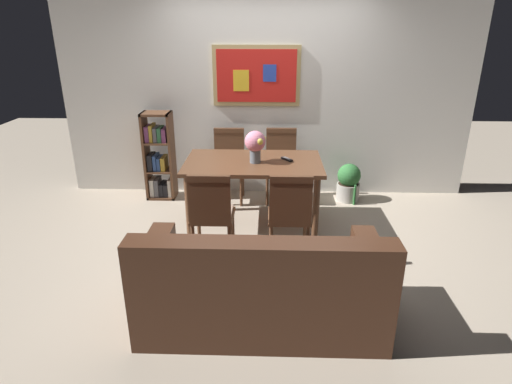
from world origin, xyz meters
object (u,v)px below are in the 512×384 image
dining_chair_near_left (211,210)px  leather_couch (261,288)px  dining_chair_far_left (229,159)px  dining_table (253,170)px  bookshelf (159,160)px  tv_remote (287,159)px  flower_vase (255,143)px  dining_chair_near_right (290,211)px  dining_chair_far_right (281,159)px  potted_ivy (349,182)px

dining_chair_near_left → leather_couch: 1.06m
dining_chair_far_left → dining_table: bearing=-66.3°
bookshelf → tv_remote: bookshelf is taller
flower_vase → tv_remote: flower_vase is taller
dining_chair_near_left → leather_couch: (0.48, -0.91, -0.22)m
dining_chair_far_left → bookshelf: (-0.90, 0.02, -0.02)m
flower_vase → tv_remote: 0.40m
dining_chair_near_left → dining_chair_near_right: (0.72, 0.01, 0.00)m
dining_chair_far_left → dining_chair_near_left: bearing=-90.5°
dining_chair_far_right → leather_couch: dining_chair_far_right is taller
potted_ivy → flower_vase: flower_vase is taller
dining_chair_near_left → potted_ivy: dining_chair_near_left is taller
tv_remote → dining_chair_far_left: bearing=134.1°
dining_chair_near_right → flower_vase: bearing=114.7°
dining_table → dining_chair_near_left: bearing=-114.2°
bookshelf → flower_vase: bearing=-33.7°
dining_chair_far_left → bookshelf: bearing=178.8°
dining_chair_near_left → flower_vase: flower_vase is taller
dining_chair_far_right → dining_table: bearing=-111.7°
leather_couch → dining_chair_near_left: bearing=117.8°
dining_table → leather_couch: leather_couch is taller
dining_table → potted_ivy: bearing=33.0°
flower_vase → dining_chair_far_right: bearing=70.6°
dining_chair_near_right → dining_chair_far_right: bearing=91.7°
dining_table → dining_chair_far_right: bearing=68.3°
potted_ivy → flower_vase: size_ratio=1.52×
dining_chair_far_left → dining_chair_near_left: 1.58m
dining_chair_near_right → leather_couch: dining_chair_near_right is taller
leather_couch → flower_vase: 1.80m
dining_chair_near_right → leather_couch: (-0.24, -0.92, -0.22)m
dining_chair_far_left → tv_remote: 1.04m
potted_ivy → bookshelf: bearing=179.3°
dining_chair_far_left → potted_ivy: (1.53, -0.01, -0.30)m
leather_couch → bookshelf: bearing=118.5°
dining_chair_near_left → leather_couch: bearing=-62.2°
dining_chair_near_left → dining_chair_near_right: size_ratio=1.00×
potted_ivy → tv_remote: size_ratio=3.46×
dining_chair_near_right → potted_ivy: (0.82, 1.56, -0.30)m
tv_remote → dining_table: bearing=-171.3°
dining_chair_near_left → tv_remote: size_ratio=6.04×
potted_ivy → dining_chair_near_right: bearing=-117.8°
dining_chair_far_left → dining_chair_far_right: (0.66, 0.02, 0.00)m
dining_chair_far_right → leather_couch: 2.53m
dining_chair_far_right → bookshelf: (-1.56, -0.00, -0.02)m
flower_vase → tv_remote: size_ratio=2.27×
dining_chair_far_right → dining_chair_near_right: same height
dining_chair_far_left → bookshelf: 0.90m
dining_chair_far_left → potted_ivy: 1.56m
dining_chair_far_right → dining_chair_near_left: (-0.68, -1.60, 0.00)m
dining_table → flower_vase: flower_vase is taller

